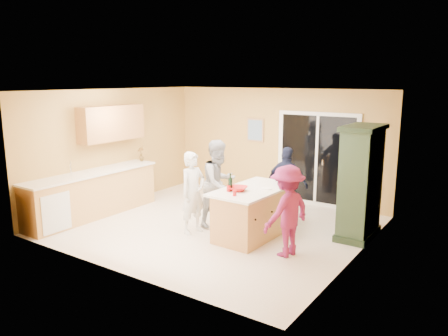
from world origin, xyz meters
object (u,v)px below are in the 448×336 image
Objects in this scene: green_hutch at (361,184)px; woman_navy at (287,184)px; woman_magenta at (287,211)px; kitchen_island at (253,214)px; woman_grey at (219,183)px; woman_white at (193,193)px.

green_hutch is 1.50m from woman_navy.
kitchen_island is at bearing -101.58° from woman_magenta.
woman_grey is 1.12× the size of woman_navy.
green_hutch is 2.61m from woman_grey.
kitchen_island is at bearing -146.29° from green_hutch.
woman_magenta is (-0.70, -1.49, -0.24)m from green_hutch.
green_hutch reaches higher than woman_magenta.
green_hutch is at bearing 173.96° from woman_navy.
woman_grey is at bearing -4.10° from woman_white.
green_hutch is at bearing 169.16° from woman_magenta.
woman_magenta is at bearing -23.77° from kitchen_island.
green_hutch reaches higher than woman_navy.
woman_grey reaches higher than woman_white.
woman_navy is at bearing -26.05° from woman_white.
green_hutch is at bearing 35.95° from kitchen_island.
woman_navy is at bearing 176.63° from green_hutch.
woman_grey is at bearing -95.02° from woman_magenta.
woman_white reaches higher than kitchen_island.
green_hutch reaches higher than woman_grey.
woman_magenta is at bearing -80.54° from woman_white.
woman_grey is at bearing 170.07° from kitchen_island.
woman_white is (-1.02, -0.43, 0.34)m from kitchen_island.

